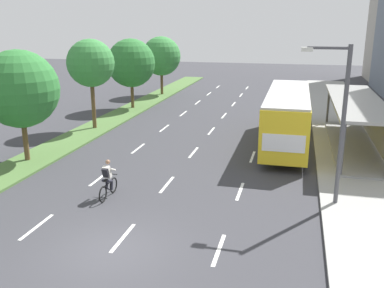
{
  "coord_description": "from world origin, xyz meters",
  "views": [
    {
      "loc": [
        5.71,
        -11.77,
        7.44
      ],
      "look_at": [
        0.48,
        9.3,
        1.2
      ],
      "focal_mm": 39.66,
      "sensor_mm": 36.0,
      "label": 1
    }
  ],
  "objects_px": {
    "median_tree_fifth": "(161,56)",
    "bus": "(287,113)",
    "median_tree_fourth": "(131,63)",
    "bus_shelter": "(360,118)",
    "median_tree_third": "(91,63)",
    "cyclist": "(108,180)",
    "median_tree_second": "(20,89)",
    "streetlight": "(339,115)"
  },
  "relations": [
    {
      "from": "cyclist",
      "to": "median_tree_fifth",
      "type": "bearing_deg",
      "value": 102.9
    },
    {
      "from": "bus",
      "to": "median_tree_third",
      "type": "height_order",
      "value": "median_tree_third"
    },
    {
      "from": "median_tree_third",
      "to": "median_tree_fifth",
      "type": "height_order",
      "value": "median_tree_third"
    },
    {
      "from": "median_tree_second",
      "to": "bus_shelter",
      "type": "bearing_deg",
      "value": 21.92
    },
    {
      "from": "cyclist",
      "to": "median_tree_second",
      "type": "height_order",
      "value": "median_tree_second"
    },
    {
      "from": "median_tree_second",
      "to": "median_tree_third",
      "type": "height_order",
      "value": "median_tree_third"
    },
    {
      "from": "bus_shelter",
      "to": "streetlight",
      "type": "xyz_separation_m",
      "value": [
        -2.11,
        -9.33,
        2.02
      ]
    },
    {
      "from": "bus",
      "to": "median_tree_second",
      "type": "height_order",
      "value": "median_tree_second"
    },
    {
      "from": "bus_shelter",
      "to": "bus",
      "type": "height_order",
      "value": "bus"
    },
    {
      "from": "bus",
      "to": "streetlight",
      "type": "relative_size",
      "value": 1.74
    },
    {
      "from": "median_tree_fourth",
      "to": "median_tree_fifth",
      "type": "distance_m",
      "value": 7.74
    },
    {
      "from": "median_tree_second",
      "to": "median_tree_fourth",
      "type": "height_order",
      "value": "median_tree_fourth"
    },
    {
      "from": "streetlight",
      "to": "median_tree_fifth",
      "type": "bearing_deg",
      "value": 121.69
    },
    {
      "from": "bus",
      "to": "median_tree_fourth",
      "type": "relative_size",
      "value": 1.88
    },
    {
      "from": "cyclist",
      "to": "streetlight",
      "type": "bearing_deg",
      "value": 8.9
    },
    {
      "from": "median_tree_second",
      "to": "median_tree_fifth",
      "type": "bearing_deg",
      "value": 89.1
    },
    {
      "from": "bus_shelter",
      "to": "streetlight",
      "type": "height_order",
      "value": "streetlight"
    },
    {
      "from": "cyclist",
      "to": "median_tree_fourth",
      "type": "distance_m",
      "value": 20.31
    },
    {
      "from": "median_tree_fourth",
      "to": "median_tree_fifth",
      "type": "height_order",
      "value": "median_tree_fourth"
    },
    {
      "from": "median_tree_fifth",
      "to": "bus",
      "type": "bearing_deg",
      "value": -50.5
    },
    {
      "from": "cyclist",
      "to": "median_tree_fifth",
      "type": "relative_size",
      "value": 0.3
    },
    {
      "from": "bus",
      "to": "median_tree_third",
      "type": "relative_size",
      "value": 1.8
    },
    {
      "from": "streetlight",
      "to": "median_tree_second",
      "type": "bearing_deg",
      "value": 172.65
    },
    {
      "from": "median_tree_fifth",
      "to": "median_tree_second",
      "type": "bearing_deg",
      "value": -90.9
    },
    {
      "from": "median_tree_third",
      "to": "median_tree_fifth",
      "type": "relative_size",
      "value": 1.05
    },
    {
      "from": "bus_shelter",
      "to": "median_tree_second",
      "type": "distance_m",
      "value": 19.6
    },
    {
      "from": "bus",
      "to": "median_tree_fourth",
      "type": "bearing_deg",
      "value": 147.99
    },
    {
      "from": "median_tree_second",
      "to": "median_tree_fourth",
      "type": "relative_size",
      "value": 1.0
    },
    {
      "from": "median_tree_fourth",
      "to": "bus_shelter",
      "type": "bearing_deg",
      "value": -24.52
    },
    {
      "from": "median_tree_second",
      "to": "streetlight",
      "type": "height_order",
      "value": "streetlight"
    },
    {
      "from": "bus_shelter",
      "to": "median_tree_fourth",
      "type": "height_order",
      "value": "median_tree_fourth"
    },
    {
      "from": "median_tree_third",
      "to": "median_tree_fourth",
      "type": "height_order",
      "value": "median_tree_third"
    },
    {
      "from": "median_tree_fourth",
      "to": "median_tree_fifth",
      "type": "xyz_separation_m",
      "value": [
        0.25,
        7.73,
        0.03
      ]
    },
    {
      "from": "cyclist",
      "to": "median_tree_third",
      "type": "relative_size",
      "value": 0.29
    },
    {
      "from": "median_tree_fourth",
      "to": "streetlight",
      "type": "height_order",
      "value": "streetlight"
    },
    {
      "from": "median_tree_third",
      "to": "median_tree_fourth",
      "type": "relative_size",
      "value": 1.04
    },
    {
      "from": "bus_shelter",
      "to": "median_tree_second",
      "type": "xyz_separation_m",
      "value": [
        -18.07,
        -7.27,
        2.18
      ]
    },
    {
      "from": "bus_shelter",
      "to": "cyclist",
      "type": "bearing_deg",
      "value": -136.97
    },
    {
      "from": "bus_shelter",
      "to": "streetlight",
      "type": "distance_m",
      "value": 9.78
    },
    {
      "from": "bus",
      "to": "streetlight",
      "type": "distance_m",
      "value": 9.41
    },
    {
      "from": "median_tree_fifth",
      "to": "streetlight",
      "type": "distance_m",
      "value": 29.68
    },
    {
      "from": "bus_shelter",
      "to": "median_tree_third",
      "type": "xyz_separation_m",
      "value": [
        -17.83,
        0.46,
        2.84
      ]
    }
  ]
}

